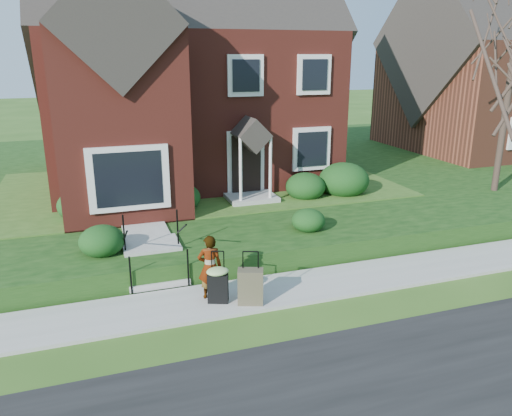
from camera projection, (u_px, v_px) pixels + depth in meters
name	position (u px, v px, depth m)	size (l,w,h in m)	color
ground	(276.00, 292.00, 11.49)	(120.00, 120.00, 0.00)	#2D5119
sidewalk	(276.00, 291.00, 11.48)	(60.00, 1.60, 0.08)	#9E9B93
terrace	(272.00, 169.00, 22.49)	(44.00, 20.00, 0.60)	black
walkway	(139.00, 214.00, 15.05)	(1.20, 6.00, 0.06)	#9E9B93
main_house	(180.00, 54.00, 18.56)	(10.40, 10.20, 9.40)	maroon
neighbour_house	(497.00, 54.00, 24.82)	(9.40, 8.00, 9.20)	brown
front_steps	(154.00, 257.00, 12.25)	(1.40, 2.02, 1.50)	#9E9B93
foundation_shrubs	(250.00, 191.00, 15.81)	(10.21, 4.37, 1.21)	#103712
woman	(210.00, 267.00, 10.88)	(0.53, 0.35, 1.46)	#999999
suitcase_black	(218.00, 283.00, 10.76)	(0.59, 0.54, 1.17)	black
suitcase_olive	(251.00, 286.00, 10.72)	(0.62, 0.47, 1.18)	#4A4531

